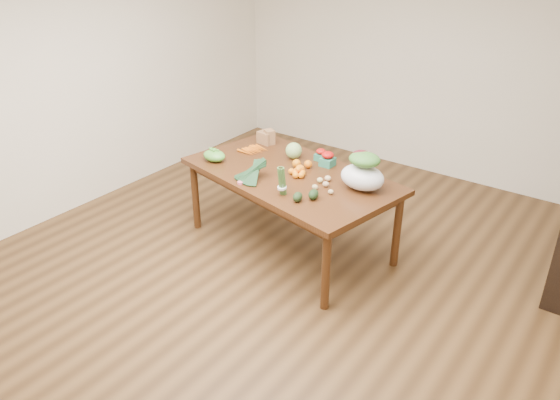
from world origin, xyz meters
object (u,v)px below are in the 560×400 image
Objects in this scene: dining_table at (290,210)px; mandarin_cluster at (298,171)px; asparagus_bundle at (282,181)px; salad_bag at (363,173)px; paper_bag at (266,136)px; cabbage at (294,151)px; kale_bunch at (249,172)px.

mandarin_cluster is (0.09, -0.00, 0.42)m from dining_table.
asparagus_bundle is 0.68m from salad_bag.
paper_bag is 0.83× the size of asparagus_bundle.
cabbage is 0.86× the size of mandarin_cluster.
asparagus_bundle reaches higher than cabbage.
salad_bag is (0.47, 0.49, 0.02)m from asparagus_bundle.
cabbage is (-0.17, 0.29, 0.45)m from dining_table.
paper_bag is at bearing 161.13° from cabbage.
dining_table is 0.57m from cabbage.
kale_bunch is at bearing -92.41° from cabbage.
cabbage reaches higher than paper_bag.
asparagus_bundle reaches higher than paper_bag.
salad_bag is at bearing 57.14° from asparagus_bundle.
kale_bunch is at bearing -61.76° from paper_bag.
cabbage is 0.86m from salad_bag.
paper_bag reaches higher than mandarin_cluster.
salad_bag is at bearing -13.60° from cabbage.
mandarin_cluster is 0.44m from kale_bunch.
cabbage is 0.64m from kale_bunch.
kale_bunch reaches higher than mandarin_cluster.
mandarin_cluster is (0.71, -0.45, -0.03)m from paper_bag.
salad_bag is (0.86, 0.43, 0.07)m from kale_bunch.
salad_bag reaches higher than asparagus_bundle.
mandarin_cluster is (0.26, -0.30, -0.03)m from cabbage.
paper_bag reaches higher than dining_table.
paper_bag is 1.17m from asparagus_bundle.
paper_bag is 0.90m from kale_bunch.
salad_bag reaches higher than mandarin_cluster.
paper_bag is 0.55× the size of salad_bag.
dining_table is at bearing -59.82° from cabbage.
salad_bag is (0.84, -0.20, 0.07)m from cabbage.
dining_table is 0.89m from paper_bag.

